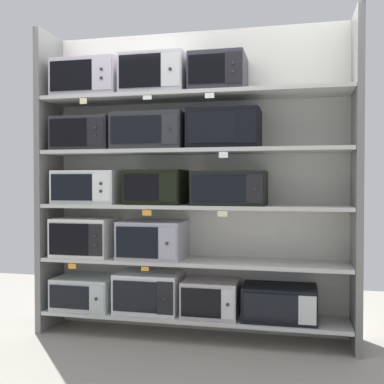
% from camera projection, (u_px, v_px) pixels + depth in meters
% --- Properties ---
extents(back_panel, '(2.64, 0.04, 2.50)m').
position_uv_depth(back_panel, '(198.00, 181.00, 3.97)').
color(back_panel, beige).
rests_on(back_panel, ground).
extents(upright_left, '(0.05, 0.41, 2.50)m').
position_uv_depth(upright_left, '(49.00, 181.00, 4.03)').
color(upright_left, slate).
rests_on(upright_left, ground).
extents(upright_right, '(0.05, 0.41, 2.50)m').
position_uv_depth(upright_right, '(357.00, 181.00, 3.48)').
color(upright_right, slate).
rests_on(upright_right, ground).
extents(shelf_0, '(2.44, 0.41, 0.03)m').
position_uv_depth(shelf_0, '(192.00, 316.00, 3.78)').
color(shelf_0, beige).
rests_on(shelf_0, ground).
extents(microwave_0, '(0.50, 0.41, 0.26)m').
position_uv_depth(microwave_0, '(87.00, 292.00, 3.97)').
color(microwave_0, '#B2BDBA').
rests_on(microwave_0, shelf_0).
extents(microwave_1, '(0.52, 0.36, 0.32)m').
position_uv_depth(microwave_1, '(149.00, 292.00, 3.85)').
color(microwave_1, silver).
rests_on(microwave_1, shelf_0).
extents(microwave_2, '(0.44, 0.37, 0.28)m').
position_uv_depth(microwave_2, '(211.00, 298.00, 3.74)').
color(microwave_2, '#BAB0B5').
rests_on(microwave_2, shelf_0).
extents(microwave_3, '(0.56, 0.36, 0.26)m').
position_uv_depth(microwave_3, '(280.00, 303.00, 3.62)').
color(microwave_3, black).
rests_on(microwave_3, shelf_0).
extents(shelf_1, '(2.44, 0.41, 0.03)m').
position_uv_depth(shelf_1, '(192.00, 261.00, 3.77)').
color(shelf_1, beige).
extents(microwave_4, '(0.49, 0.41, 0.32)m').
position_uv_depth(microwave_4, '(86.00, 237.00, 3.96)').
color(microwave_4, silver).
rests_on(microwave_4, shelf_1).
extents(microwave_5, '(0.51, 0.43, 0.30)m').
position_uv_depth(microwave_5, '(153.00, 239.00, 3.83)').
color(microwave_5, '#9C9AA8').
rests_on(microwave_5, shelf_1).
extents(price_tag_0, '(0.06, 0.00, 0.04)m').
position_uv_depth(price_tag_0, '(72.00, 266.00, 3.77)').
color(price_tag_0, orange).
extents(price_tag_1, '(0.06, 0.00, 0.03)m').
position_uv_depth(price_tag_1, '(145.00, 269.00, 3.64)').
color(price_tag_1, orange).
extents(shelf_2, '(2.44, 0.41, 0.03)m').
position_uv_depth(shelf_2, '(192.00, 206.00, 3.76)').
color(shelf_2, beige).
extents(microwave_6, '(0.54, 0.35, 0.27)m').
position_uv_depth(microwave_6, '(89.00, 187.00, 3.94)').
color(microwave_6, white).
rests_on(microwave_6, shelf_2).
extents(microwave_7, '(0.46, 0.37, 0.28)m').
position_uv_depth(microwave_7, '(156.00, 187.00, 3.82)').
color(microwave_7, black).
rests_on(microwave_7, shelf_2).
extents(microwave_8, '(0.56, 0.39, 0.27)m').
position_uv_depth(microwave_8, '(230.00, 188.00, 3.68)').
color(microwave_8, black).
rests_on(microwave_8, shelf_2).
extents(price_tag_2, '(0.07, 0.00, 0.04)m').
position_uv_depth(price_tag_2, '(147.00, 213.00, 3.62)').
color(price_tag_2, orange).
extents(price_tag_3, '(0.07, 0.00, 0.04)m').
position_uv_depth(price_tag_3, '(223.00, 214.00, 3.49)').
color(price_tag_3, beige).
extents(shelf_3, '(2.44, 0.41, 0.03)m').
position_uv_depth(shelf_3, '(192.00, 151.00, 3.75)').
color(shelf_3, beige).
extents(microwave_9, '(0.50, 0.37, 0.28)m').
position_uv_depth(microwave_9, '(86.00, 134.00, 3.94)').
color(microwave_9, '#2E2A30').
rests_on(microwave_9, shelf_3).
extents(microwave_10, '(0.57, 0.43, 0.29)m').
position_uv_depth(microwave_10, '(151.00, 132.00, 3.81)').
color(microwave_10, '#27292C').
rests_on(microwave_10, shelf_3).
extents(microwave_11, '(0.55, 0.37, 0.31)m').
position_uv_depth(microwave_11, '(224.00, 129.00, 3.68)').
color(microwave_11, black).
rests_on(microwave_11, shelf_3).
extents(price_tag_4, '(0.07, 0.00, 0.04)m').
position_uv_depth(price_tag_4, '(223.00, 155.00, 3.48)').
color(price_tag_4, white).
extents(shelf_4, '(2.44, 0.41, 0.03)m').
position_uv_depth(shelf_4, '(192.00, 96.00, 3.74)').
color(shelf_4, beige).
extents(microwave_12, '(0.56, 0.36, 0.31)m').
position_uv_depth(microwave_12, '(89.00, 80.00, 3.92)').
color(microwave_12, '#BDB4C3').
rests_on(microwave_12, shelf_4).
extents(microwave_13, '(0.52, 0.40, 0.31)m').
position_uv_depth(microwave_13, '(156.00, 76.00, 3.80)').
color(microwave_13, '#BABAC2').
rests_on(microwave_13, shelf_4).
extents(microwave_14, '(0.42, 0.41, 0.29)m').
position_uv_depth(microwave_14, '(218.00, 74.00, 3.68)').
color(microwave_14, '#2D2B35').
rests_on(microwave_14, shelf_4).
extents(price_tag_5, '(0.06, 0.00, 0.05)m').
position_uv_depth(price_tag_5, '(83.00, 101.00, 3.72)').
color(price_tag_5, beige).
extents(price_tag_6, '(0.07, 0.00, 0.03)m').
position_uv_depth(price_tag_6, '(147.00, 97.00, 3.60)').
color(price_tag_6, white).
extents(price_tag_7, '(0.07, 0.00, 0.04)m').
position_uv_depth(price_tag_7, '(210.00, 95.00, 3.50)').
color(price_tag_7, white).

